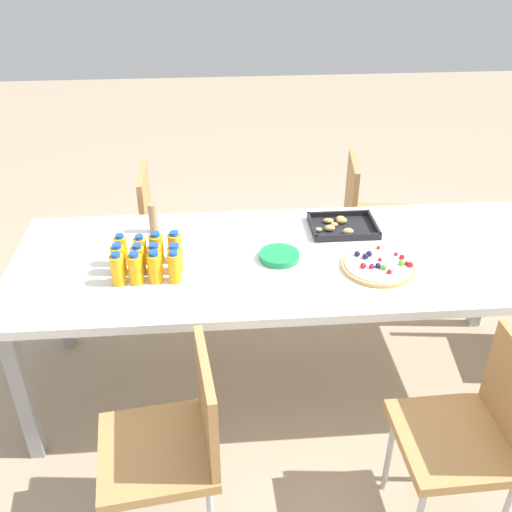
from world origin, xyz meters
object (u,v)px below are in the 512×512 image
(juice_bottle_1, at_px, (136,269))
(fruit_pizza, at_px, (378,266))
(juice_bottle_6, at_px, (155,259))
(juice_bottle_4, at_px, (119,260))
(party_table, at_px, (288,267))
(chair_near_right, at_px, (476,429))
(juice_bottle_10, at_px, (157,249))
(plate_stack, at_px, (279,256))
(juice_bottle_5, at_px, (138,260))
(juice_bottle_0, at_px, (118,269))
(juice_bottle_2, at_px, (155,267))
(snack_tray, at_px, (341,227))
(chair_near_left, at_px, (175,438))
(juice_bottle_8, at_px, (122,251))
(juice_bottle_9, at_px, (141,250))
(chair_far_right, at_px, (369,213))
(juice_bottle_11, at_px, (175,248))
(juice_bottle_7, at_px, (175,259))
(juice_bottle_3, at_px, (175,267))
(chair_far_left, at_px, (168,225))
(cardboard_tube, at_px, (153,218))

(juice_bottle_1, xyz_separation_m, fruit_pizza, (1.02, 0.03, -0.05))
(juice_bottle_6, bearing_deg, juice_bottle_4, 177.93)
(party_table, xyz_separation_m, chair_near_right, (0.57, -0.82, -0.18))
(party_table, bearing_deg, juice_bottle_10, -179.56)
(chair_near_right, height_order, plate_stack, chair_near_right)
(juice_bottle_5, bearing_deg, juice_bottle_0, -135.42)
(juice_bottle_0, xyz_separation_m, juice_bottle_2, (0.15, 0.01, -0.00))
(juice_bottle_6, relative_size, snack_tray, 0.44)
(juice_bottle_0, relative_size, snack_tray, 0.47)
(party_table, xyz_separation_m, chair_near_left, (-0.49, -0.78, -0.18))
(juice_bottle_8, xyz_separation_m, juice_bottle_9, (0.08, 0.01, -0.01))
(juice_bottle_1, distance_m, juice_bottle_2, 0.08)
(juice_bottle_10, bearing_deg, chair_far_right, 35.67)
(juice_bottle_11, relative_size, fruit_pizza, 0.46)
(juice_bottle_1, height_order, fruit_pizza, juice_bottle_1)
(juice_bottle_7, bearing_deg, juice_bottle_10, 134.86)
(juice_bottle_3, xyz_separation_m, snack_tray, (0.78, 0.39, -0.06))
(juice_bottle_2, xyz_separation_m, juice_bottle_7, (0.08, 0.07, -0.00))
(chair_near_left, distance_m, juice_bottle_11, 0.83)
(chair_near_right, bearing_deg, juice_bottle_7, 53.74)
(chair_far_right, distance_m, chair_near_left, 1.95)
(juice_bottle_4, xyz_separation_m, juice_bottle_6, (0.15, -0.01, -0.00))
(fruit_pizza, relative_size, snack_tray, 1.00)
(juice_bottle_3, bearing_deg, juice_bottle_6, 137.95)
(chair_far_left, bearing_deg, fruit_pizza, 45.99)
(juice_bottle_4, relative_size, cardboard_tube, 0.96)
(juice_bottle_10, bearing_deg, party_table, 0.44)
(chair_far_left, bearing_deg, chair_near_right, 35.44)
(juice_bottle_0, distance_m, juice_bottle_2, 0.15)
(juice_bottle_1, height_order, juice_bottle_8, juice_bottle_8)
(juice_bottle_4, distance_m, juice_bottle_10, 0.17)
(chair_near_right, bearing_deg, juice_bottle_0, 61.25)
(fruit_pizza, relative_size, cardboard_tube, 2.15)
(juice_bottle_2, distance_m, juice_bottle_5, 0.10)
(juice_bottle_2, bearing_deg, juice_bottle_9, 115.67)
(juice_bottle_0, bearing_deg, chair_far_left, 81.97)
(juice_bottle_6, bearing_deg, juice_bottle_10, 89.19)
(snack_tray, bearing_deg, cardboard_tube, 177.16)
(chair_far_right, distance_m, juice_bottle_4, 1.65)
(party_table, distance_m, juice_bottle_9, 0.66)
(chair_near_right, height_order, juice_bottle_10, juice_bottle_10)
(juice_bottle_5, relative_size, juice_bottle_11, 0.95)
(juice_bottle_5, bearing_deg, juice_bottle_7, -1.26)
(chair_far_right, relative_size, juice_bottle_3, 5.75)
(chair_near_right, xyz_separation_m, juice_bottle_7, (-1.06, 0.73, 0.30))
(fruit_pizza, height_order, plate_stack, fruit_pizza)
(chair_far_right, height_order, plate_stack, chair_far_right)
(chair_near_right, height_order, juice_bottle_3, juice_bottle_3)
(juice_bottle_10, xyz_separation_m, plate_stack, (0.53, -0.02, -0.05))
(plate_stack, bearing_deg, juice_bottle_7, -171.56)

